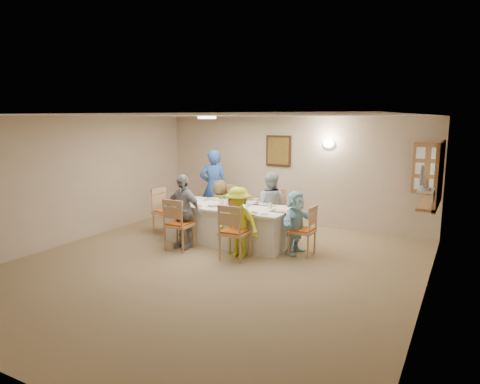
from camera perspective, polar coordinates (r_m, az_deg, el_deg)
The scene contains 49 objects.
ground at distance 7.26m, azimuth -3.95°, elevation -10.02°, with size 7.00×7.00×0.00m, color #866F4E.
room_walls at distance 6.89m, azimuth -4.10°, elevation 1.91°, with size 7.00×7.00×7.00m.
wall_picture at distance 10.06m, azimuth 5.14°, elevation 5.48°, with size 0.62×0.05×0.72m.
wall_sconce at distance 9.61m, azimuth 11.72°, elevation 6.30°, with size 0.26×0.09×0.18m, color white.
ceiling_light at distance 8.63m, azimuth -4.42°, elevation 9.88°, with size 0.36×0.36×0.05m, color white.
serving_hatch at distance 8.21m, azimuth 25.03°, elevation 2.19°, with size 0.06×1.50×1.15m, color #946035.
hatch_sill at distance 8.30m, azimuth 23.95°, elevation -1.33°, with size 0.30×1.50×0.05m, color #946035.
shutter_door at distance 8.99m, azimuth 23.70°, elevation 2.87°, with size 0.55×0.04×1.00m, color #946035.
fan_shelf at distance 6.90m, azimuth 23.57°, elevation 0.15°, with size 0.22×0.36×0.03m, color white.
desk_fan at distance 6.88m, azimuth 23.40°, elevation 1.40°, with size 0.30×0.30×0.28m, color #A5A5A8, non-canonical shape.
dining_table at distance 8.51m, azimuth -1.59°, elevation -4.31°, with size 2.51×1.06×0.76m, color white.
chair_back_left at distance 9.45m, azimuth -2.31°, elevation -2.13°, with size 0.48×0.48×1.00m, color tan, non-canonical shape.
chair_back_right at distance 8.91m, azimuth 4.34°, elevation -2.85°, with size 0.49×0.49×1.01m, color tan, non-canonical shape.
chair_front_left at distance 8.16m, azimuth -8.08°, elevation -4.19°, with size 0.48×0.48×0.99m, color tan, non-canonical shape.
chair_front_right at distance 7.52m, azimuth -0.69°, elevation -5.26°, with size 0.48×0.48×1.00m, color tan, non-canonical shape.
chair_left_end at distance 9.34m, azimuth -9.85°, elevation -2.50°, with size 0.47×0.47×0.97m, color tan, non-canonical shape.
chair_right_end at distance 7.85m, azimuth 8.28°, elevation -5.01°, with size 0.44×0.44×0.92m, color tan, non-canonical shape.
diner_back_left at distance 9.34m, azimuth -2.69°, elevation -1.86°, with size 0.61×0.45×1.14m, color brown.
diner_back_right at distance 8.76m, azimuth 4.04°, elevation -1.83°, with size 0.75×0.63×1.38m, color #ABB2BB.
diner_front_left at distance 8.20m, azimuth -7.62°, elevation -2.57°, with size 0.86×0.41×1.42m, color #959598.
diner_front_right at distance 7.59m, azimuth -0.25°, elevation -4.08°, with size 0.85×0.52×1.27m, color #CAD824.
diner_right_end at distance 7.87m, azimuth 7.41°, elevation -4.04°, with size 0.48×1.12×1.17m, color #AAEBFF.
caregiver at distance 9.91m, azimuth -3.52°, elevation 0.62°, with size 0.76×0.68×1.75m, color #2B50A7.
placemat_fl at distance 8.40m, azimuth -6.59°, elevation -1.89°, with size 0.38×0.28×0.01m, color #472B19.
plate_fl at distance 8.40m, azimuth -6.59°, elevation -1.82°, with size 0.25×0.25×0.02m, color white.
napkin_fl at distance 8.26m, azimuth -5.76°, elevation -2.03°, with size 0.15×0.15×0.01m, color yellow.
placemat_fr at distance 7.78m, azimuth 0.68°, elevation -2.76°, with size 0.37×0.28×0.01m, color #472B19.
plate_fr at distance 7.78m, azimuth 0.68°, elevation -2.69°, with size 0.23×0.23×0.01m, color white.
napkin_fr at distance 7.66m, azimuth 1.69°, elevation -2.92°, with size 0.14×0.14×0.01m, color yellow.
placemat_bl at distance 9.08m, azimuth -3.54°, elevation -0.94°, with size 0.32×0.24×0.01m, color #472B19.
plate_bl at distance 9.08m, azimuth -3.55°, elevation -0.88°, with size 0.23×0.23×0.01m, color white.
napkin_bl at distance 8.95m, azimuth -2.74°, elevation -1.06°, with size 0.15×0.15×0.01m, color yellow.
placemat_br at distance 8.52m, azimuth 3.32°, elevation -1.67°, with size 0.37×0.28×0.01m, color #472B19.
plate_br at distance 8.52m, azimuth 3.32°, elevation -1.60°, with size 0.25×0.25×0.02m, color white.
napkin_br at distance 8.40m, azimuth 4.28°, elevation -1.80°, with size 0.15×0.15×0.01m, color yellow.
placemat_le at distance 9.02m, azimuth -7.66°, elevation -1.09°, with size 0.35×0.26×0.01m, color #472B19.
plate_le at distance 9.02m, azimuth -7.66°, elevation -1.03°, with size 0.26×0.26×0.02m, color white.
napkin_le at distance 8.87m, azimuth -6.91°, elevation -1.21°, with size 0.14×0.14×0.01m, color yellow.
placemat_re at distance 7.94m, azimuth 5.42°, elevation -2.56°, with size 0.35×0.26×0.01m, color #472B19.
plate_re at distance 7.93m, azimuth 5.42°, elevation -2.49°, with size 0.22×0.22×0.01m, color white.
napkin_re at distance 7.82m, azimuth 6.49°, elevation -2.71°, with size 0.14×0.14×0.01m, color yellow.
teacup_a at distance 8.55m, azimuth -7.27°, elevation -1.43°, with size 0.12×0.12×0.08m, color white.
teacup_b at distance 8.68m, azimuth 2.13°, elevation -1.16°, with size 0.13×0.13×0.09m, color white.
bowl_a at distance 8.35m, azimuth -3.63°, elevation -1.75°, with size 0.25×0.25×0.05m, color white.
bowl_b at distance 8.48m, azimuth 1.40°, elevation -1.51°, with size 0.27×0.27×0.06m, color white.
condiment_ketchup at distance 8.43m, azimuth -1.65°, elevation -1.02°, with size 0.09×0.09×0.22m, color #B20F2A.
condiment_brown at distance 8.44m, azimuth -1.18°, elevation -1.09°, with size 0.09×0.10×0.20m, color #4D1B14.
condiment_malt at distance 8.34m, azimuth -1.17°, elevation -1.40°, with size 0.15×0.15×0.15m, color #4D1B14.
drinking_glass at distance 8.53m, azimuth -2.30°, elevation -1.28°, with size 0.07×0.07×0.10m, color silver.
Camera 1 is at (3.68, -5.74, 2.47)m, focal length 32.00 mm.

